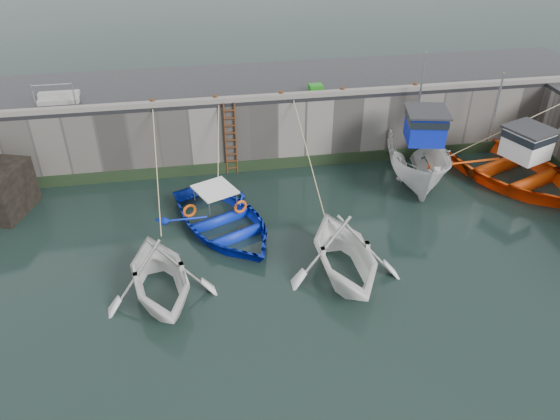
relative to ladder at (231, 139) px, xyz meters
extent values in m
plane|color=black|center=(2.00, -9.91, -1.59)|extent=(120.00, 120.00, 0.00)
cube|color=slate|center=(2.00, 2.59, -0.09)|extent=(30.00, 5.00, 3.00)
cube|color=black|center=(2.00, 2.59, 1.49)|extent=(30.00, 5.00, 0.16)
cube|color=slate|center=(2.00, 0.24, 1.67)|extent=(30.00, 0.30, 0.20)
cube|color=black|center=(2.00, 0.05, -1.34)|extent=(30.00, 0.08, 0.50)
cylinder|color=#3F1E0F|center=(-0.22, 0.01, 0.01)|extent=(0.07, 0.07, 3.20)
cylinder|color=#3F1E0F|center=(0.22, 0.01, 0.01)|extent=(0.07, 0.07, 3.20)
cube|color=#3F1E0F|center=(0.00, -0.01, -1.34)|extent=(0.44, 0.06, 0.05)
cube|color=#3F1E0F|center=(0.00, -0.01, -1.01)|extent=(0.44, 0.06, 0.05)
cube|color=#3F1E0F|center=(0.00, -0.01, -0.68)|extent=(0.44, 0.06, 0.05)
cube|color=#3F1E0F|center=(0.00, -0.01, -0.35)|extent=(0.44, 0.06, 0.05)
cube|color=#3F1E0F|center=(0.00, -0.01, -0.02)|extent=(0.44, 0.06, 0.05)
cube|color=#3F1E0F|center=(0.00, -0.01, 0.31)|extent=(0.44, 0.06, 0.05)
cube|color=#3F1E0F|center=(0.00, -0.01, 0.64)|extent=(0.44, 0.06, 0.05)
cube|color=#3F1E0F|center=(0.00, -0.01, 0.97)|extent=(0.44, 0.06, 0.05)
cube|color=#3F1E0F|center=(0.00, -0.01, 1.30)|extent=(0.44, 0.06, 0.05)
imported|color=silver|center=(-2.91, -7.49, -1.59)|extent=(4.45, 4.91, 2.25)
imported|color=#0C26BD|center=(-0.71, -4.17, -1.59)|extent=(5.90, 6.71, 1.15)
imported|color=white|center=(2.94, -7.40, -1.59)|extent=(4.08, 4.68, 2.38)
imported|color=silver|center=(7.65, -1.64, -0.77)|extent=(3.55, 6.43, 2.35)
cube|color=#0B1CAE|center=(7.52, -2.22, 1.01)|extent=(1.69, 1.77, 1.20)
cube|color=black|center=(7.52, -2.22, 1.36)|extent=(1.76, 1.84, 0.28)
cube|color=#262628|center=(7.52, -2.22, 1.65)|extent=(1.93, 2.01, 0.08)
cylinder|color=#A5A8AD|center=(7.91, -0.46, 1.91)|extent=(0.08, 0.08, 3.00)
imported|color=#FD4E0D|center=(11.50, -2.27, -1.16)|extent=(7.76, 8.97, 1.56)
cube|color=white|center=(11.72, -2.83, 0.22)|extent=(1.85, 1.91, 1.20)
cube|color=black|center=(11.72, -2.83, 0.57)|extent=(1.93, 1.99, 0.28)
cube|color=#262628|center=(11.72, -2.83, 0.86)|extent=(2.11, 2.17, 0.08)
cylinder|color=#A5A8AD|center=(11.06, -1.15, 1.12)|extent=(0.08, 0.08, 3.00)
cube|color=#1A7815|center=(3.74, 0.73, 1.73)|extent=(0.59, 0.44, 0.33)
cylinder|color=#A5A8AD|center=(-7.50, 0.69, 2.07)|extent=(0.05, 0.05, 1.00)
cylinder|color=#A5A8AD|center=(-6.00, 0.69, 2.07)|extent=(0.05, 0.05, 1.00)
cylinder|color=#A5A8AD|center=(-6.75, 0.69, 2.53)|extent=(1.50, 0.05, 0.05)
cube|color=gray|center=(-6.75, 1.19, 1.66)|extent=(1.60, 0.35, 0.18)
cube|color=gray|center=(-6.75, 1.54, 1.84)|extent=(1.60, 0.35, 0.18)
cylinder|color=#3F1E0F|center=(-3.00, 0.34, 1.71)|extent=(0.18, 0.18, 0.28)
cylinder|color=#3F1E0F|center=(-0.50, 0.34, 1.71)|extent=(0.18, 0.18, 0.28)
cylinder|color=#3F1E0F|center=(2.20, 0.34, 1.71)|extent=(0.18, 0.18, 0.28)
cylinder|color=#3F1E0F|center=(4.80, 0.34, 1.71)|extent=(0.18, 0.18, 0.28)
cylinder|color=#3F1E0F|center=(8.00, 0.34, 1.71)|extent=(0.18, 0.18, 0.28)
camera|label=1|loc=(-1.41, -20.78, 9.91)|focal=35.00mm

